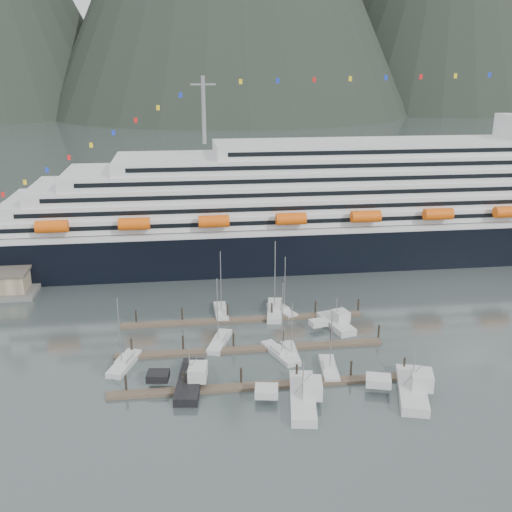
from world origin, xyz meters
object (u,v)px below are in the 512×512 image
object	(u,v)px
sailboat_f	(282,311)
trawler_c	(301,396)
cruise_ship	(359,212)
sailboat_c	(291,353)
trawler_e	(336,323)
trawler_d	(411,388)
sailboat_g	(275,311)
sailboat_d	(279,353)
sailboat_h	(329,369)
sailboat_b	(219,342)
sailboat_a	(124,364)
sailboat_e	(221,312)
trawler_a	(189,380)

from	to	relation	value
sailboat_f	trawler_c	bearing A→B (deg)	150.78
cruise_ship	sailboat_c	xyz separation A→B (m)	(-28.34, -54.83, -11.65)
trawler_e	trawler_d	bearing A→B (deg)	177.29
sailboat_f	sailboat_g	bearing A→B (deg)	62.92
sailboat_c	sailboat_g	size ratio (longest dim) A/B	0.65
trawler_e	cruise_ship	bearing A→B (deg)	-35.81
sailboat_d	sailboat_h	world-z (taller)	sailboat_d
sailboat_d	trawler_c	distance (m)	15.38
sailboat_f	trawler_e	xyz separation A→B (m)	(9.09, -8.34, 0.45)
sailboat_b	trawler_d	size ratio (longest dim) A/B	0.95
sailboat_d	sailboat_f	bearing A→B (deg)	-31.87
sailboat_d	sailboat_g	bearing A→B (deg)	-27.17
sailboat_a	sailboat_d	world-z (taller)	sailboat_d
cruise_ship	sailboat_e	world-z (taller)	cruise_ship
trawler_d	sailboat_d	bearing A→B (deg)	66.25
trawler_e	sailboat_f	bearing A→B (deg)	33.22
sailboat_e	sailboat_f	xyz separation A→B (m)	(12.57, -0.82, -0.01)
sailboat_e	sailboat_g	distance (m)	11.03
trawler_c	sailboat_h	bearing A→B (deg)	-27.42
sailboat_a	sailboat_f	distance (m)	36.11
sailboat_a	sailboat_b	bearing A→B (deg)	-50.39
sailboat_c	sailboat_g	world-z (taller)	sailboat_g
sailboat_a	sailboat_c	distance (m)	28.69
sailboat_d	trawler_d	size ratio (longest dim) A/B	1.00
sailboat_a	sailboat_b	distance (m)	17.77
sailboat_g	trawler_c	world-z (taller)	sailboat_g
sailboat_g	sailboat_h	xyz separation A→B (m)	(5.08, -25.61, -0.04)
sailboat_d	sailboat_f	distance (m)	19.17
sailboat_f	sailboat_h	bearing A→B (deg)	163.55
sailboat_a	sailboat_g	xyz separation A→B (m)	(28.93, 19.40, 0.02)
sailboat_a	sailboat_d	bearing A→B (deg)	-70.12
sailboat_b	trawler_a	world-z (taller)	sailboat_b
trawler_d	trawler_e	bearing A→B (deg)	28.01
sailboat_g	trawler_d	size ratio (longest dim) A/B	1.14
sailboat_b	sailboat_d	xyz separation A→B (m)	(10.11, -5.80, -0.01)
cruise_ship	sailboat_e	xyz separation A→B (m)	(-39.10, -34.95, -11.62)
sailboat_a	sailboat_d	size ratio (longest dim) A/B	0.93
trawler_e	sailboat_c	bearing A→B (deg)	120.29
sailboat_c	trawler_c	world-z (taller)	sailboat_c
sailboat_c	sailboat_h	distance (m)	8.38
sailboat_b	sailboat_g	distance (m)	17.96
cruise_ship	sailboat_b	world-z (taller)	cruise_ship
sailboat_h	trawler_e	xyz separation A→B (m)	(5.58, 17.19, 0.46)
sailboat_f	trawler_c	distance (m)	34.28
trawler_a	sailboat_e	bearing A→B (deg)	-6.72
sailboat_a	sailboat_f	world-z (taller)	sailboat_a
trawler_c	trawler_a	bearing A→B (deg)	76.63
sailboat_a	sailboat_b	size ratio (longest dim) A/B	0.98
sailboat_a	trawler_d	size ratio (longest dim) A/B	0.93
sailboat_b	sailboat_c	distance (m)	13.52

